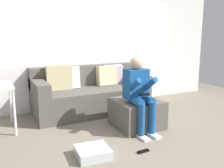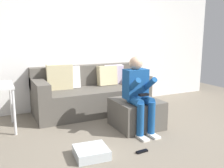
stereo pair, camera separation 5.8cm
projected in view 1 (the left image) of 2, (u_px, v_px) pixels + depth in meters
name	position (u px, v px, depth m)	size (l,w,h in m)	color
ground_plane	(152.00, 142.00, 3.27)	(7.50, 7.50, 0.00)	slate
wall_back	(92.00, 42.00, 4.84)	(5.77, 0.10, 2.49)	white
couch_sectional	(90.00, 93.00, 4.54)	(2.03, 0.90, 0.89)	#59544C
ottoman	(137.00, 113.00, 3.78)	(0.67, 0.67, 0.42)	#59544C
person_seated	(139.00, 90.00, 3.53)	(0.33, 0.57, 1.09)	#194C8C
storage_bin	(93.00, 152.00, 2.86)	(0.38, 0.36, 0.11)	silver
remote_near_ottoman	(143.00, 151.00, 2.98)	(0.15, 0.05, 0.02)	black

